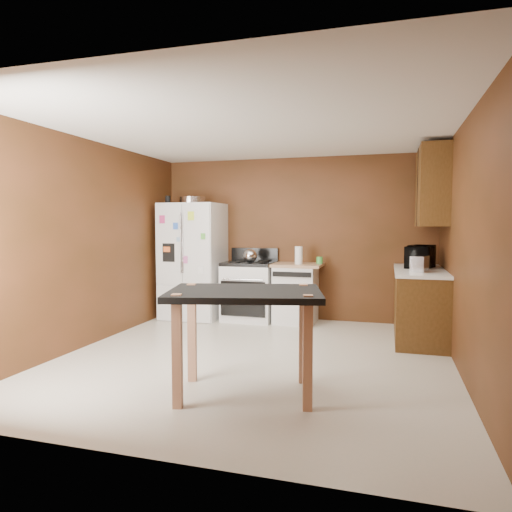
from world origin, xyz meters
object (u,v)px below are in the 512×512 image
at_px(green_canister, 320,260).
at_px(microwave, 420,258).
at_px(toaster, 420,264).
at_px(dishwasher, 296,293).
at_px(pen_cup, 168,200).
at_px(kettle, 250,256).
at_px(gas_range, 249,290).
at_px(paper_towel, 299,255).
at_px(island, 245,306).
at_px(roasting_pan, 192,200).
at_px(refrigerator, 193,261).

distance_m(green_canister, microwave, 1.44).
bearing_deg(toaster, dishwasher, 171.66).
xyz_separation_m(pen_cup, toaster, (3.68, -0.62, -0.86)).
height_order(kettle, toaster, kettle).
relative_size(gas_range, dishwasher, 1.24).
xyz_separation_m(paper_towel, toaster, (1.63, -0.74, -0.02)).
distance_m(microwave, island, 3.12).
relative_size(microwave, dishwasher, 0.55).
height_order(roasting_pan, paper_towel, roasting_pan).
relative_size(roasting_pan, refrigerator, 0.22).
distance_m(kettle, island, 2.94).
xyz_separation_m(kettle, refrigerator, (-0.96, 0.08, -0.10)).
xyz_separation_m(roasting_pan, paper_towel, (1.69, -0.03, -0.83)).
xyz_separation_m(refrigerator, dishwasher, (1.63, 0.09, -0.45)).
distance_m(kettle, gas_range, 0.56).
bearing_deg(dishwasher, paper_towel, -59.87).
height_order(roasting_pan, microwave, roasting_pan).
bearing_deg(paper_towel, refrigerator, 179.29).
distance_m(paper_towel, microwave, 1.68).
bearing_deg(green_canister, dishwasher, -166.98).
relative_size(green_canister, microwave, 0.21).
bearing_deg(refrigerator, gas_range, 3.81).
relative_size(refrigerator, dishwasher, 2.02).
bearing_deg(refrigerator, dishwasher, 2.99).
bearing_deg(roasting_pan, paper_towel, -0.89).
bearing_deg(gas_range, microwave, -6.40).
bearing_deg(green_canister, paper_towel, -146.57).
distance_m(green_canister, island, 3.07).
distance_m(microwave, gas_range, 2.53).
height_order(pen_cup, green_canister, pen_cup).
distance_m(microwave, dishwasher, 1.85).
height_order(refrigerator, gas_range, refrigerator).
distance_m(gas_range, dishwasher, 0.72).
distance_m(roasting_pan, gas_range, 1.66).
bearing_deg(microwave, toaster, -162.66).
bearing_deg(island, refrigerator, 121.51).
distance_m(refrigerator, dishwasher, 1.69).
relative_size(pen_cup, gas_range, 0.11).
relative_size(toaster, refrigerator, 0.15).
bearing_deg(roasting_pan, pen_cup, -157.76).
height_order(toaster, refrigerator, refrigerator).
distance_m(green_canister, gas_range, 1.17).
bearing_deg(roasting_pan, green_canister, 4.59).
bearing_deg(gas_range, toaster, -18.73).
relative_size(kettle, dishwasher, 0.23).
relative_size(paper_towel, gas_range, 0.24).
bearing_deg(green_canister, toaster, -34.33).
height_order(paper_towel, gas_range, paper_towel).
distance_m(kettle, toaster, 2.45).
distance_m(kettle, dishwasher, 0.88).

